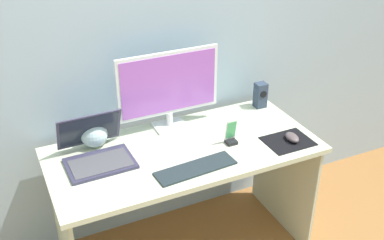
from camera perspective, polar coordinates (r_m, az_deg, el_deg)
name	(u,v)px	position (r m, az deg, el deg)	size (l,w,h in m)	color
wall_back	(153,29)	(2.55, -4.80, 10.95)	(6.00, 0.04, 2.50)	#96ADBC
desk	(184,172)	(2.52, -0.96, -6.35)	(1.41, 0.65, 0.73)	beige
monitor	(169,87)	(2.52, -2.85, 4.06)	(0.58, 0.14, 0.45)	silver
speaker_right	(260,95)	(2.84, 8.35, 3.03)	(0.07, 0.06, 0.15)	#2D3A4E
laptop	(96,152)	(2.37, -11.58, -3.82)	(0.33, 0.33, 0.22)	#333149
fishbowl	(94,134)	(2.48, -11.89, -1.70)	(0.14, 0.14, 0.14)	silver
keyboard_external	(196,168)	(2.28, 0.46, -5.90)	(0.41, 0.12, 0.01)	#1F2B2E
mousepad	(288,141)	(2.54, 11.62, -2.55)	(0.25, 0.20, 0.00)	black
mouse	(292,137)	(2.54, 12.12, -2.09)	(0.06, 0.10, 0.04)	#534547
phone_in_dock	(231,135)	(2.46, 4.78, -1.85)	(0.06, 0.05, 0.14)	black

